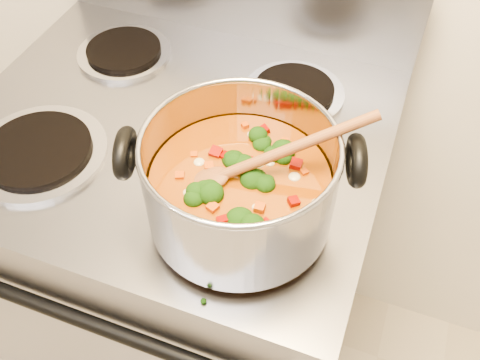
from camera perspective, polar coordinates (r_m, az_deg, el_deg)
name	(u,v)px	position (r m, az deg, el deg)	size (l,w,h in m)	color
electric_range	(192,263)	(1.28, -5.17, -8.80)	(0.73, 0.66, 1.08)	gray
stockpot	(240,184)	(0.72, 0.00, -0.41)	(0.32, 0.26, 0.16)	#9A9AA2
wooden_spoon	(249,165)	(0.70, 0.97, 1.62)	(0.24, 0.15, 0.12)	brown
cooktop_crumbs	(311,252)	(0.76, 7.62, -7.60)	(0.27, 0.21, 0.01)	black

